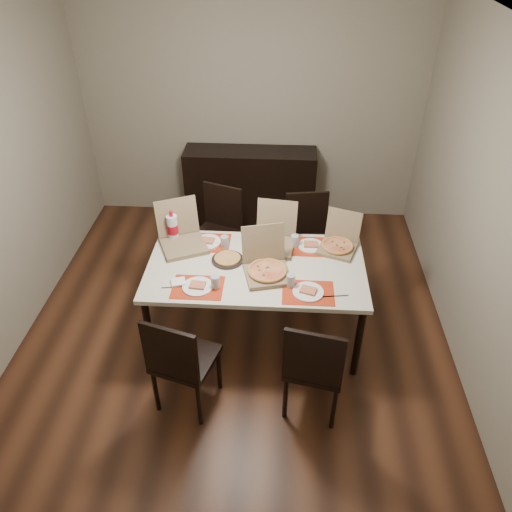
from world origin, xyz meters
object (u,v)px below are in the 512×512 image
chair_far_left (219,227)px  soda_bottle (173,228)px  chair_far_right (307,236)px  chair_near_left (180,360)px  pizza_box_center (266,267)px  dip_bowl (271,249)px  dining_table (256,272)px  chair_near_right (314,365)px  sideboard (250,187)px

chair_far_left → soda_bottle: bearing=-118.0°
chair_far_left → chair_far_right: same height
chair_near_left → pizza_box_center: bearing=52.1°
pizza_box_center → soda_bottle: 0.95m
chair_far_right → soda_bottle: 1.36m
dip_bowl → soda_bottle: 0.88m
dining_table → soda_bottle: (-0.75, 0.34, 0.19)m
chair_far_left → soda_bottle: soda_bottle is taller
chair_far_right → chair_near_left: bearing=-119.6°
chair_near_right → soda_bottle: 1.73m
chair_far_left → dining_table: bearing=-65.0°
sideboard → chair_far_right: bearing=-59.7°
pizza_box_center → dip_bowl: size_ratio=3.57×
sideboard → chair_near_right: bearing=-76.7°
dining_table → chair_near_right: chair_near_right is taller
chair_near_right → chair_far_right: size_ratio=1.00×
pizza_box_center → soda_bottle: bearing=152.9°
sideboard → pizza_box_center: (0.27, -2.02, 0.36)m
chair_near_left → soda_bottle: 1.27m
chair_far_left → chair_near_right: bearing=-62.9°
dining_table → dip_bowl: bearing=64.1°
dining_table → chair_far_left: bearing=115.0°
chair_far_left → chair_far_right: (0.89, -0.10, 0.00)m
chair_near_right → dip_bowl: (-0.36, 1.07, 0.25)m
chair_near_left → chair_far_left: size_ratio=1.00×
chair_near_right → sideboard: bearing=103.3°
chair_far_right → dip_bowl: (-0.34, -0.60, 0.25)m
dining_table → chair_far_right: (0.46, 0.84, -0.17)m
chair_far_left → dip_bowl: (0.55, -0.70, 0.25)m
sideboard → soda_bottle: (-0.57, -1.59, 0.42)m
chair_far_left → soda_bottle: 0.76m
pizza_box_center → dip_bowl: (0.02, 0.32, -0.04)m
sideboard → dining_table: bearing=-84.6°
dining_table → pizza_box_center: pizza_box_center is taller
sideboard → soda_bottle: bearing=-109.7°
chair_far_right → soda_bottle: soda_bottle is taller
pizza_box_center → sideboard: bearing=97.7°
chair_far_left → dip_bowl: chair_far_left is taller
dining_table → pizza_box_center: size_ratio=3.88×
chair_near_left → dip_bowl: chair_near_left is taller
chair_far_right → pizza_box_center: (-0.37, -0.93, 0.30)m
sideboard → chair_far_right: chair_far_right is taller
dining_table → sideboard: bearing=95.4°
chair_far_right → soda_bottle: bearing=-157.7°
chair_near_left → pizza_box_center: (0.59, 0.76, 0.30)m
chair_near_left → chair_far_right: same height
dining_table → pizza_box_center: 0.18m
dining_table → dip_bowl: dip_bowl is taller
chair_near_left → chair_far_left: (0.06, 1.78, 0.00)m
chair_near_right → chair_near_left: bearing=-179.3°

